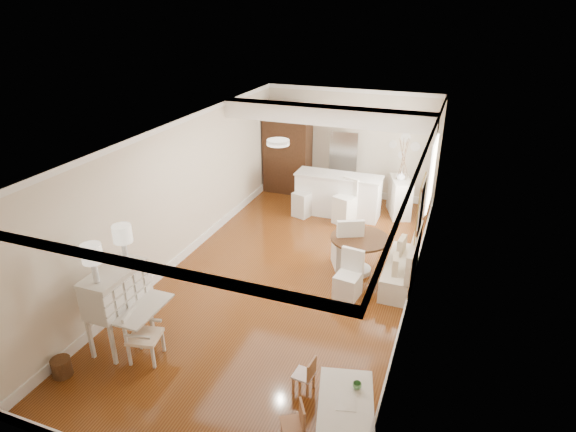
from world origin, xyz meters
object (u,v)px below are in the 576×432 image
Objects in this scene: kids_table at (345,418)px; breakfast_counter at (338,195)px; kids_chair_b at (304,374)px; sideboard at (400,197)px; dining_table at (359,255)px; wicker_basket at (62,367)px; pantry_cabinet at (288,150)px; fridge at (357,167)px; secretary_bureau at (119,307)px; bar_stool_left at (302,197)px; kids_chair_a at (292,424)px; slip_chair_far at (347,241)px; bar_stool_right at (345,202)px; slip_chair_near at (348,275)px; gustavian_armchair at (145,336)px.

breakfast_counter is at bearing 106.00° from kids_table.
sideboard reaches higher than kids_chair_b.
dining_table reaches higher than kids_chair_b.
kids_chair_b is 6.32m from sideboard.
breakfast_counter is at bearing 113.67° from dining_table.
pantry_cabinet is (0.45, 7.76, 1.01)m from wicker_basket.
fridge is at bearing 102.32° from kids_table.
breakfast_counter is at bearing -32.43° from pantry_cabinet.
fridge is 1.37m from sideboard.
secretary_bureau is 6.89m from pantry_cabinet.
sideboard is (2.17, 0.92, -0.03)m from bar_stool_left.
kids_chair_a is 0.27× the size of breakfast_counter.
breakfast_counter is 0.89× the size of pantry_cabinet.
kids_chair_b is 5.72m from bar_stool_left.
breakfast_counter is 0.86m from bar_stool_left.
slip_chair_far reaches higher than kids_chair_b.
dining_table is at bearing 151.90° from kids_chair_a.
pantry_cabinet is (-1.98, 1.48, 0.62)m from bar_stool_right.
wicker_basket is 3.38m from kids_chair_b.
sideboard is (0.58, 2.87, -0.09)m from slip_chair_far.
dining_table is at bearing -75.85° from fridge.
sideboard is at bearing 63.28° from secretary_bureau.
bar_stool_right is (-0.82, 2.09, 0.16)m from dining_table.
kids_table is at bearing -74.00° from breakfast_counter.
slip_chair_far is at bearing -70.72° from breakfast_counter.
wicker_basket is 7.84m from pantry_cabinet.
kids_table is at bearing 59.37° from kids_chair_b.
slip_chair_near is 0.42× the size of breakfast_counter.
fridge is at bearing -23.63° from gustavian_armchair.
bar_stool_left reaches higher than kids_chair_a.
bar_stool_right is 0.59× the size of fridge.
kids_chair_a is 0.52× the size of slip_chair_far.
breakfast_counter is at bearing 160.47° from kids_chair_a.
breakfast_counter is at bearing 147.06° from bar_stool_right.
kids_chair_b is at bearing 68.92° from slip_chair_far.
bar_stool_left is 0.42× the size of pantry_cabinet.
bar_stool_right is at bearing 68.88° from wicker_basket.
kids_table is at bearing 89.37° from kids_chair_a.
kids_chair_b is (3.25, 0.92, 0.14)m from wicker_basket.
bar_stool_right is 0.47× the size of pantry_cabinet.
secretary_bureau is 3.17m from kids_chair_a.
bar_stool_right is 2.55m from pantry_cabinet.
kids_table is 0.97× the size of dining_table.
kids_chair_b is 0.57× the size of bar_stool_left.
wicker_basket is at bearing -174.12° from kids_table.
slip_chair_far is at bearing 53.08° from secretary_bureau.
wicker_basket is 5.29m from slip_chair_far.
bar_stool_right is (0.28, -0.40, 0.02)m from breakfast_counter.
dining_table is at bearing -31.82° from bar_stool_left.
kids_chair_b is (-0.14, 0.83, -0.01)m from kids_chair_a.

